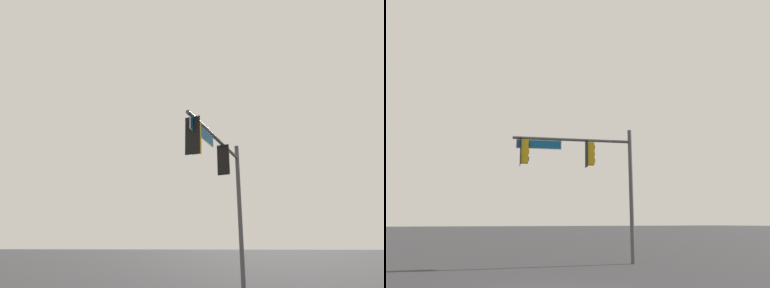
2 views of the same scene
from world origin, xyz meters
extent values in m
cylinder|color=#47474C|center=(-6.26, -6.11, 3.22)|extent=(0.20, 0.20, 6.45)
cylinder|color=#47474C|center=(-3.45, -6.78, 5.85)|extent=(5.66, 1.48, 0.14)
cube|color=black|center=(-4.11, -6.62, 5.18)|extent=(0.15, 0.51, 1.30)
cube|color=#B79314|center=(-4.30, -6.58, 5.18)|extent=(0.42, 0.39, 1.10)
cylinder|color=#B79314|center=(-4.30, -6.58, 5.79)|extent=(0.04, 0.04, 0.12)
cylinder|color=#340503|center=(-4.49, -6.53, 5.51)|extent=(0.08, 0.22, 0.22)
cylinder|color=yellow|center=(-4.49, -6.53, 5.18)|extent=(0.08, 0.22, 0.22)
cylinder|color=black|center=(-4.49, -6.53, 4.85)|extent=(0.08, 0.22, 0.22)
cube|color=black|center=(-1.02, -7.36, 5.18)|extent=(0.15, 0.51, 1.30)
cube|color=#B79314|center=(-1.20, -7.32, 5.18)|extent=(0.42, 0.39, 1.10)
cylinder|color=#B79314|center=(-1.20, -7.32, 5.79)|extent=(0.04, 0.04, 0.12)
cylinder|color=#340503|center=(-1.40, -7.27, 5.51)|extent=(0.08, 0.22, 0.22)
cylinder|color=yellow|center=(-1.40, -7.27, 5.18)|extent=(0.08, 0.22, 0.22)
cylinder|color=black|center=(-1.40, -7.27, 4.85)|extent=(0.08, 0.22, 0.22)
cube|color=#0A4C7F|center=(-1.86, -7.16, 5.56)|extent=(2.06, 0.53, 0.38)
cube|color=white|center=(-1.86, -7.16, 5.56)|extent=(2.12, 0.53, 0.44)
camera|label=1|loc=(7.96, -5.71, 1.73)|focal=28.00mm
camera|label=2|loc=(3.48, 9.58, 1.89)|focal=35.00mm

